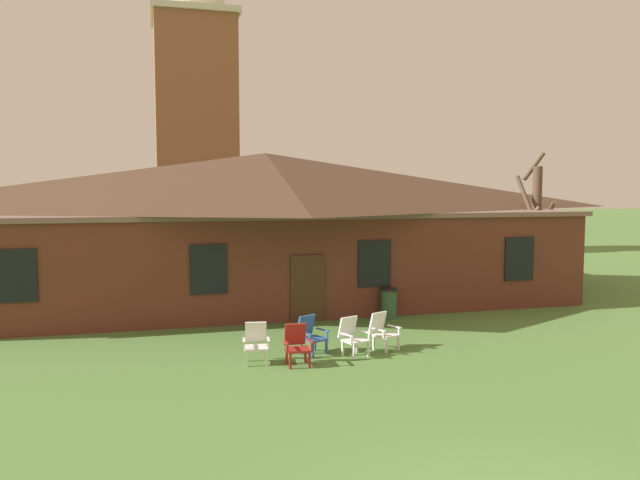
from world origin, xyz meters
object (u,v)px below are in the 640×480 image
at_px(lawn_chair_by_porch, 256,342).
at_px(lawn_chair_near_door, 297,344).
at_px(trash_bin, 389,303).
at_px(lawn_chair_left_end, 311,334).
at_px(lawn_chair_middle, 352,335).
at_px(lawn_chair_right_end, 383,330).

distance_m(lawn_chair_by_porch, lawn_chair_near_door, 1.00).
height_order(lawn_chair_near_door, trash_bin, trash_bin).
distance_m(lawn_chair_left_end, trash_bin, 4.84).
relative_size(lawn_chair_by_porch, lawn_chair_near_door, 1.00).
bearing_deg(lawn_chair_by_porch, trash_bin, 38.00).
xyz_separation_m(lawn_chair_by_porch, lawn_chair_near_door, (0.91, -0.43, 0.00)).
height_order(lawn_chair_left_end, lawn_chair_middle, same).
height_order(lawn_chair_left_end, lawn_chair_right_end, same).
bearing_deg(lawn_chair_by_porch, lawn_chair_middle, 0.25).
distance_m(lawn_chair_near_door, trash_bin, 5.87).
relative_size(lawn_chair_left_end, trash_bin, 0.98).
height_order(lawn_chair_by_porch, lawn_chair_left_end, same).
distance_m(lawn_chair_left_end, lawn_chair_middle, 1.06).
bearing_deg(trash_bin, lawn_chair_middle, -122.96).
bearing_deg(lawn_chair_near_door, trash_bin, 46.80).
relative_size(lawn_chair_near_door, trash_bin, 0.98).
distance_m(lawn_chair_by_porch, trash_bin, 6.25).
xyz_separation_m(lawn_chair_left_end, lawn_chair_middle, (0.97, -0.45, 0.00)).
relative_size(lawn_chair_by_porch, lawn_chair_left_end, 1.00).
relative_size(lawn_chair_near_door, lawn_chair_right_end, 1.00).
bearing_deg(lawn_chair_near_door, lawn_chair_by_porch, 154.52).
bearing_deg(lawn_chair_right_end, lawn_chair_near_door, -162.45).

